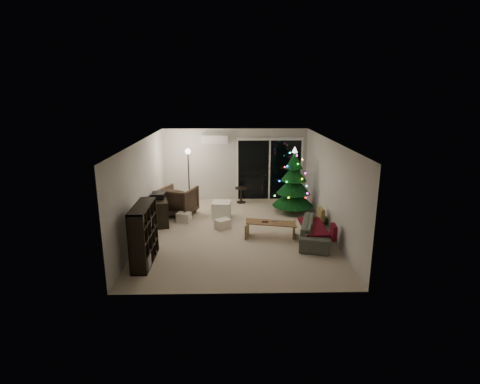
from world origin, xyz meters
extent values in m
plane|color=beige|center=(0.00, 0.00, 0.00)|extent=(6.50, 6.50, 0.00)
plane|color=white|center=(0.00, 0.00, 2.50)|extent=(6.50, 6.50, 0.00)
cube|color=silver|center=(0.00, 3.25, 1.25)|extent=(5.00, 0.02, 2.50)
cube|color=silver|center=(0.00, -3.25, 1.25)|extent=(5.00, 0.02, 2.50)
cube|color=silver|center=(-2.50, 0.00, 1.25)|extent=(0.02, 6.50, 2.50)
cube|color=silver|center=(2.50, 0.00, 1.25)|extent=(0.02, 6.50, 2.50)
cube|color=black|center=(1.20, 3.23, 1.05)|extent=(2.20, 0.02, 2.10)
cube|color=white|center=(-0.70, 3.13, 2.15)|extent=(0.90, 0.22, 0.28)
cube|color=#3F3833|center=(1.20, 3.75, -0.05)|extent=(2.60, 1.00, 0.10)
cube|color=white|center=(1.20, 4.15, 0.50)|extent=(2.20, 0.06, 1.00)
cube|color=black|center=(-2.25, 0.78, 0.38)|extent=(0.72, 1.28, 0.75)
cube|color=black|center=(-2.25, 0.78, 0.83)|extent=(0.38, 0.45, 0.16)
imported|color=#483628|center=(-1.78, 1.50, 0.45)|extent=(1.24, 1.26, 0.90)
cube|color=white|center=(-0.44, 1.21, 0.25)|extent=(0.59, 0.59, 0.50)
cube|color=silver|center=(-1.55, 0.85, 0.14)|extent=(0.46, 0.40, 0.28)
cube|color=silver|center=(-0.39, 0.22, 0.14)|extent=(0.50, 0.48, 0.28)
cylinder|color=black|center=(0.19, 2.78, 0.26)|extent=(0.48, 0.48, 0.53)
cylinder|color=black|center=(-1.53, 2.25, 0.96)|extent=(0.31, 0.31, 1.91)
imported|color=#525B4B|center=(2.05, -0.69, 0.27)|extent=(1.20, 1.99, 0.54)
cube|color=#4C0813|center=(1.95, -0.69, 0.39)|extent=(0.58, 1.34, 0.04)
cube|color=#9D8946|center=(2.30, -0.04, 0.49)|extent=(0.14, 0.37, 0.36)
cube|color=#4C0813|center=(2.30, -1.34, 0.49)|extent=(0.13, 0.36, 0.36)
cube|color=black|center=(0.74, -0.40, 0.42)|extent=(0.16, 0.05, 0.02)
cube|color=slate|center=(0.99, -0.35, 0.42)|extent=(0.16, 0.09, 0.02)
cone|color=#0D3D17|center=(1.80, 1.65, 1.05)|extent=(1.59, 1.59, 2.10)
camera|label=1|loc=(-0.12, -9.65, 3.75)|focal=28.00mm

